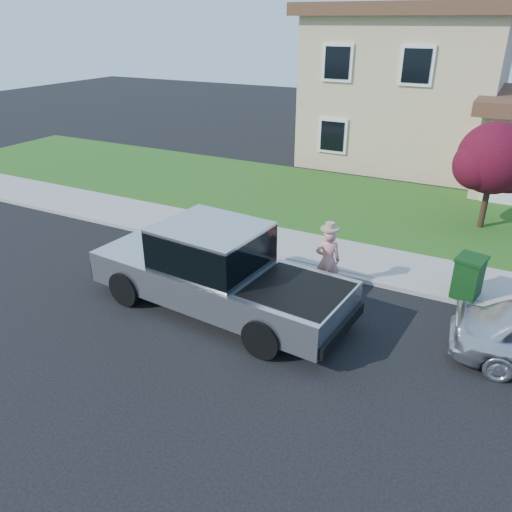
# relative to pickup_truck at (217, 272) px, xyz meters

# --- Properties ---
(ground) EXTENTS (80.00, 80.00, 0.00)m
(ground) POSITION_rel_pickup_truck_xyz_m (0.53, -0.03, -0.97)
(ground) COLOR black
(ground) RESTS_ON ground
(curb) EXTENTS (40.00, 0.20, 0.12)m
(curb) POSITION_rel_pickup_truck_xyz_m (1.53, 2.87, -0.91)
(curb) COLOR gray
(curb) RESTS_ON ground
(sidewalk) EXTENTS (40.00, 2.00, 0.15)m
(sidewalk) POSITION_rel_pickup_truck_xyz_m (1.53, 3.97, -0.90)
(sidewalk) COLOR gray
(sidewalk) RESTS_ON ground
(lawn) EXTENTS (40.00, 7.00, 0.10)m
(lawn) POSITION_rel_pickup_truck_xyz_m (1.53, 8.47, -0.92)
(lawn) COLOR #175016
(lawn) RESTS_ON ground
(house) EXTENTS (14.00, 11.30, 6.85)m
(house) POSITION_rel_pickup_truck_xyz_m (1.84, 16.36, 2.20)
(house) COLOR tan
(house) RESTS_ON ground
(pickup_truck) EXTENTS (6.50, 2.72, 2.08)m
(pickup_truck) POSITION_rel_pickup_truck_xyz_m (0.00, 0.00, 0.00)
(pickup_truck) COLOR black
(pickup_truck) RESTS_ON ground
(woman) EXTENTS (0.73, 0.62, 1.85)m
(woman) POSITION_rel_pickup_truck_xyz_m (1.97, 1.98, -0.09)
(woman) COLOR #E7917E
(woman) RESTS_ON ground
(ornamental_tree) EXTENTS (2.46, 2.22, 3.37)m
(ornamental_tree) POSITION_rel_pickup_truck_xyz_m (5.05, 8.17, 1.29)
(ornamental_tree) COLOR black
(ornamental_tree) RESTS_ON lawn
(trash_bin) EXTENTS (0.75, 0.83, 1.02)m
(trash_bin) POSITION_rel_pickup_truck_xyz_m (5.14, 3.07, -0.30)
(trash_bin) COLOR black
(trash_bin) RESTS_ON sidewalk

